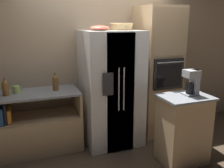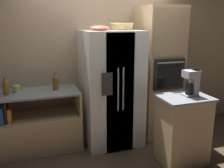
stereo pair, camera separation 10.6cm
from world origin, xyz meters
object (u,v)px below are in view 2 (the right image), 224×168
Objects in this scene: bottle_short at (6,87)px; coffee_maker at (192,82)px; wicker_basket at (122,26)px; mug at (17,89)px; refrigerator at (111,88)px; bottle_tall at (56,82)px; wall_oven at (158,72)px; fruit_bowl at (100,28)px.

coffee_maker reaches higher than bottle_short.
wicker_basket is 1.87m from bottle_short.
bottle_short reaches higher than mug.
wicker_basket reaches higher than bottle_short.
bottle_short is (-1.68, 0.05, -0.80)m from wicker_basket.
bottle_tall is (-0.83, 0.12, 0.13)m from refrigerator.
coffee_maker is (2.17, -1.06, 0.18)m from mug.
wall_oven is 6.31× the size of coffee_maker.
refrigerator is 7.02× the size of bottle_short.
coffee_maker reaches higher than bottle_tall.
mug is at bearing 170.61° from fruit_bowl.
mug is (-2.22, 0.09, -0.12)m from wall_oven.
fruit_bowl is 1.14× the size of bottle_short.
wall_oven is (0.85, 0.07, 0.19)m from refrigerator.
mug is at bearing 175.18° from wicker_basket.
fruit_bowl is 1.47m from mug.
wicker_basket is at bearing -5.08° from bottle_tall.
bottle_tall is 1.05× the size of bottle_short.
wall_oven is 1.01m from wicker_basket.
bottle_tall is at bearing 147.88° from coffee_maker.
wicker_basket is (0.18, 0.03, 0.93)m from refrigerator.
bottle_short is at bearing -149.98° from mug.
bottle_short is (-1.51, 0.08, 0.13)m from refrigerator.
wicker_basket is 1.78m from mug.
mug is (-1.37, 0.16, 0.07)m from refrigerator.
refrigerator reaches higher than bottle_short.
fruit_bowl reaches higher than mug.
refrigerator is 0.87m from wall_oven.
fruit_bowl reaches higher than bottle_tall.
coffee_maker is (0.99, -0.87, -0.67)m from fruit_bowl.
wicker_basket is 1.39× the size of bottle_short.
bottle_short is (-0.68, -0.04, -0.00)m from bottle_tall.
refrigerator is at bearing 10.86° from fruit_bowl.
fruit_bowl is at bearing -13.57° from bottle_tall.
coffee_maker is at bearing -48.36° from refrigerator.
wall_oven is 8.48× the size of bottle_short.
bottle_short is 2.51m from coffee_maker.
coffee_maker is (0.80, -0.90, 0.24)m from refrigerator.
wicker_basket reaches higher than bottle_tall.
bottle_tall reaches higher than bottle_short.
mug is 2.42m from coffee_maker.
wall_oven reaches higher than bottle_tall.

